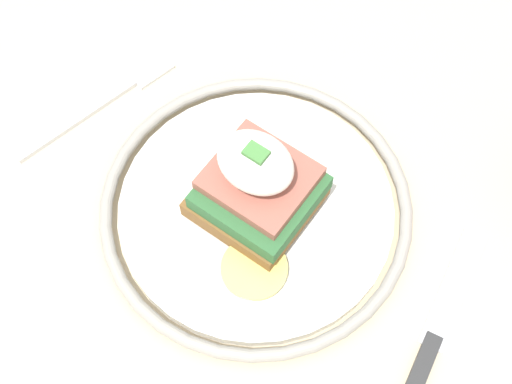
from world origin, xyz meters
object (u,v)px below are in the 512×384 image
(fork, at_px, (104,101))
(knife, at_px, (431,345))
(sandwich, at_px, (257,187))
(plate, at_px, (256,208))

(fork, height_order, knife, knife)
(sandwich, relative_size, knife, 0.63)
(plate, xyz_separation_m, fork, (-0.17, 0.01, -0.01))
(plate, relative_size, sandwich, 2.22)
(fork, bearing_deg, sandwich, -2.89)
(sandwich, height_order, knife, sandwich)
(knife, bearing_deg, plate, 175.32)
(fork, bearing_deg, knife, -3.84)
(plate, height_order, sandwich, sandwich)
(plate, xyz_separation_m, sandwich, (0.00, 0.00, 0.04))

